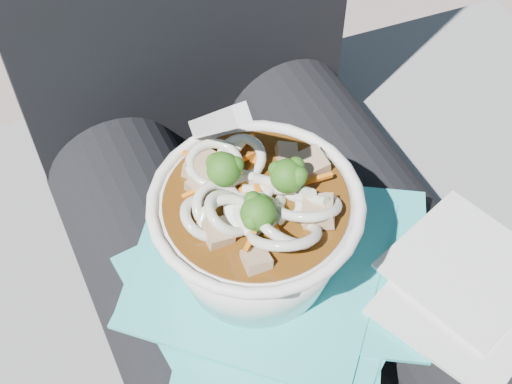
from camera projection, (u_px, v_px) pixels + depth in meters
name	position (u px, v px, depth m)	size (l,w,h in m)	color
stone_ledge	(237.00, 318.00, 0.97)	(1.00, 0.50, 0.43)	slate
lap	(299.00, 304.00, 0.66)	(0.34, 0.48, 0.14)	black
person_body	(256.00, 212.00, 0.68)	(0.34, 0.94, 0.98)	black
plastic_bag	(277.00, 286.00, 0.58)	(0.30, 0.31, 0.01)	#2CB4B7
napkins	(465.00, 289.00, 0.57)	(0.17, 0.17, 0.01)	silver
udon_bowl	(256.00, 226.00, 0.54)	(0.17, 0.17, 0.20)	white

